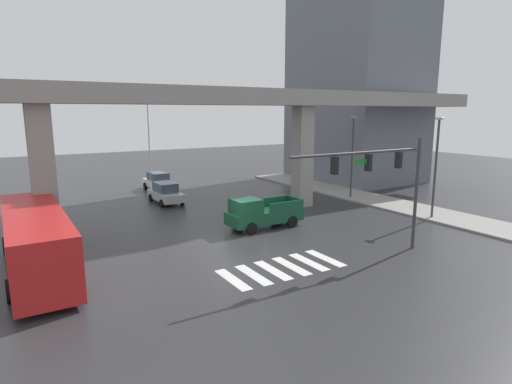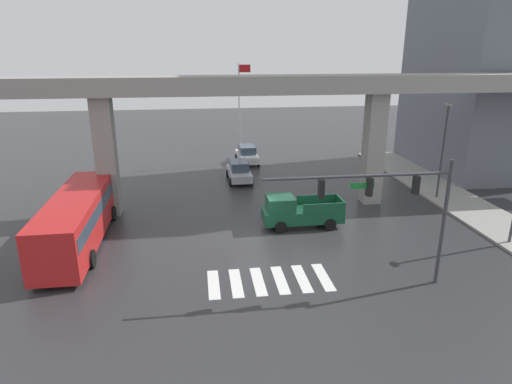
{
  "view_description": "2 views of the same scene",
  "coord_description": "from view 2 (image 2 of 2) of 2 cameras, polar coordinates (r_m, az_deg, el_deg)",
  "views": [
    {
      "loc": [
        -11.25,
        -21.64,
        7.59
      ],
      "look_at": [
        2.2,
        0.53,
        2.6
      ],
      "focal_mm": 29.51,
      "sensor_mm": 36.0,
      "label": 1
    },
    {
      "loc": [
        -3.24,
        -24.7,
        10.98
      ],
      "look_at": [
        0.13,
        0.38,
        2.69
      ],
      "focal_mm": 31.01,
      "sensor_mm": 36.0,
      "label": 2
    }
  ],
  "objects": [
    {
      "name": "sedan_white",
      "position": [
        44.11,
        -1.16,
        4.86
      ],
      "size": [
        2.16,
        4.4,
        1.72
      ],
      "color": "silver",
      "rests_on": "ground"
    },
    {
      "name": "flagpole",
      "position": [
        43.21,
        -2.05,
        10.96
      ],
      "size": [
        1.16,
        0.12,
        9.62
      ],
      "color": "silver",
      "rests_on": "ground"
    },
    {
      "name": "street_lamp_mid_block",
      "position": [
        35.29,
        23.11,
        6.2
      ],
      "size": [
        0.44,
        0.7,
        7.24
      ],
      "color": "#38383D",
      "rests_on": "ground"
    },
    {
      "name": "elevated_overpass",
      "position": [
        30.15,
        -1.49,
        12.43
      ],
      "size": [
        57.46,
        2.45,
        9.22
      ],
      "color": "gray",
      "rests_on": "ground"
    },
    {
      "name": "ground_plane",
      "position": [
        27.23,
        -0.18,
        -5.65
      ],
      "size": [
        120.0,
        120.0,
        0.0
      ],
      "primitive_type": "plane",
      "color": "#2D2D30"
    },
    {
      "name": "sidewalk_east",
      "position": [
        34.59,
        26.39,
        -2.21
      ],
      "size": [
        4.0,
        36.0,
        0.15
      ],
      "primitive_type": "cube",
      "color": "gray",
      "rests_on": "ground"
    },
    {
      "name": "sedan_silver",
      "position": [
        38.09,
        -2.19,
        2.7
      ],
      "size": [
        2.06,
        4.35,
        1.72
      ],
      "color": "#A8AAAF",
      "rests_on": "ground"
    },
    {
      "name": "office_building",
      "position": [
        46.36,
        28.77,
        20.74
      ],
      "size": [
        10.17,
        13.03,
        29.5
      ],
      "primitive_type": "cube",
      "color": "slate",
      "rests_on": "ground"
    },
    {
      "name": "pickup_truck",
      "position": [
        28.39,
        5.42,
        -2.56
      ],
      "size": [
        5.11,
        2.11,
        2.08
      ],
      "color": "#14472D",
      "rests_on": "ground"
    },
    {
      "name": "traffic_signal_mast",
      "position": [
        20.89,
        17.21,
        -0.6
      ],
      "size": [
        8.69,
        0.32,
        6.2
      ],
      "color": "#38383D",
      "rests_on": "ground"
    },
    {
      "name": "city_bus",
      "position": [
        27.36,
        -22.06,
        -3.03
      ],
      "size": [
        2.85,
        10.82,
        2.99
      ],
      "color": "red",
      "rests_on": "ground"
    },
    {
      "name": "crosswalk_stripes",
      "position": [
        22.3,
        1.73,
        -11.35
      ],
      "size": [
        6.05,
        2.8,
        0.01
      ],
      "color": "silver",
      "rests_on": "ground"
    }
  ]
}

